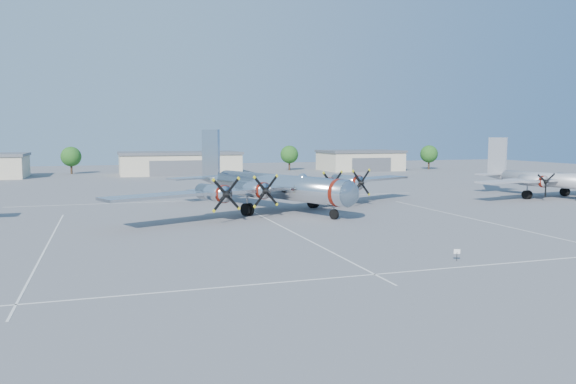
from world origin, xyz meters
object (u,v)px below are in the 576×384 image
object	(u,v)px
hangar_east	(360,160)
tree_east	(289,155)
hangar_center	(180,163)
info_placard	(457,253)
tree_west	(71,157)
tree_far_east	(429,154)
twin_engine_east	(539,197)
main_bomber_b29	(272,210)

from	to	relation	value
hangar_east	tree_east	xyz separation A→B (m)	(-18.00, 6.04, 1.51)
hangar_center	info_placard	xyz separation A→B (m)	(7.64, -102.23, -2.07)
tree_west	tree_far_east	xyz separation A→B (m)	(93.00, -10.00, 0.00)
hangar_east	tree_east	bearing A→B (deg)	161.46
twin_engine_east	info_placard	world-z (taller)	twin_engine_east
hangar_center	hangar_east	xyz separation A→B (m)	(48.00, 0.00, 0.00)
hangar_center	tree_west	size ratio (longest dim) A/B	4.31
tree_far_east	tree_west	bearing A→B (deg)	173.86
tree_west	twin_engine_east	distance (m)	104.25
tree_east	twin_engine_east	size ratio (longest dim) A/B	0.23
main_bomber_b29	tree_far_east	bearing A→B (deg)	22.37
hangar_center	info_placard	size ratio (longest dim) A/B	31.57
hangar_center	tree_west	distance (m)	26.30
tree_west	tree_far_east	size ratio (longest dim) A/B	1.00
tree_west	tree_east	distance (m)	55.04
tree_east	hangar_east	bearing A→B (deg)	-18.54
tree_west	tree_east	world-z (taller)	same
tree_east	main_bomber_b29	size ratio (longest dim) A/B	0.14
tree_far_east	info_placard	world-z (taller)	tree_far_east
tree_far_east	info_placard	distance (m)	117.09
tree_east	main_bomber_b29	xyz separation A→B (m)	(-27.34, -76.24, -4.22)
hangar_center	twin_engine_east	xyz separation A→B (m)	(45.89, -68.28, -2.71)
twin_engine_east	hangar_east	bearing A→B (deg)	76.65
tree_east	tree_far_east	xyz separation A→B (m)	(38.00, -8.00, 0.00)
hangar_center	hangar_east	distance (m)	48.00
hangar_center	tree_far_east	size ratio (longest dim) A/B	4.31
main_bomber_b29	info_placard	bearing A→B (deg)	-105.03
hangar_center	tree_west	xyz separation A→B (m)	(-25.00, 8.04, 1.51)
tree_west	main_bomber_b29	world-z (taller)	tree_west
tree_west	twin_engine_east	size ratio (longest dim) A/B	0.23
hangar_east	info_placard	bearing A→B (deg)	-111.54
tree_east	tree_west	bearing A→B (deg)	177.92
hangar_east	twin_engine_east	distance (m)	68.37
hangar_center	tree_east	size ratio (longest dim) A/B	4.31
tree_west	main_bomber_b29	xyz separation A→B (m)	(27.66, -78.24, -4.22)
hangar_east	tree_west	xyz separation A→B (m)	(-73.00, 8.04, 1.51)
tree_east	twin_engine_east	xyz separation A→B (m)	(15.89, -74.32, -4.22)
hangar_east	twin_engine_east	xyz separation A→B (m)	(-2.11, -68.28, -2.71)
tree_far_east	twin_engine_east	xyz separation A→B (m)	(-22.11, -66.32, -4.22)
hangar_center	tree_far_east	distance (m)	68.05
hangar_east	hangar_center	bearing A→B (deg)	-180.00
twin_engine_east	info_placard	bearing A→B (deg)	-150.00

